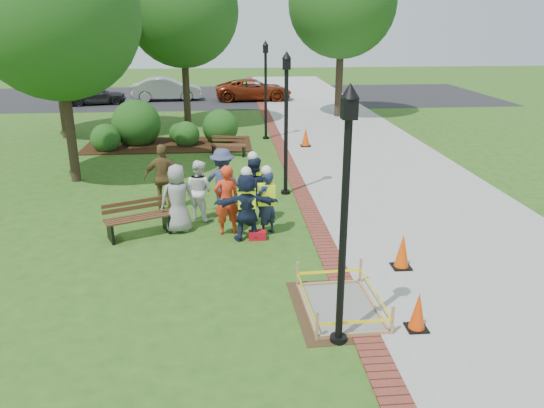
{
  "coord_description": "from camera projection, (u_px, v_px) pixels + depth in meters",
  "views": [
    {
      "loc": [
        -0.52,
        -10.5,
        5.1
      ],
      "look_at": [
        0.5,
        1.2,
        1.0
      ],
      "focal_mm": 35.0,
      "sensor_mm": 36.0,
      "label": 1
    }
  ],
  "objects": [
    {
      "name": "tree_left",
      "position": [
        56.0,
        16.0,
        15.98
      ],
      "size": [
        5.12,
        5.12,
        7.78
      ],
      "color": "#3D2D1E",
      "rests_on": "ground"
    },
    {
      "name": "toolbox",
      "position": [
        257.0,
        235.0,
        12.96
      ],
      "size": [
        0.43,
        0.25,
        0.21
      ],
      "primitive_type": "cube",
      "rotation": [
        0.0,
        0.0,
        -0.03
      ],
      "color": "red",
      "rests_on": "ground"
    },
    {
      "name": "hivis_worker_a",
      "position": [
        247.0,
        204.0,
        12.71
      ],
      "size": [
        0.56,
        0.37,
        1.84
      ],
      "color": "#192441",
      "rests_on": "ground"
    },
    {
      "name": "casual_person_b",
      "position": [
        227.0,
        200.0,
        13.08
      ],
      "size": [
        0.63,
        0.48,
        1.77
      ],
      "color": "red",
      "rests_on": "ground"
    },
    {
      "name": "bench_near",
      "position": [
        139.0,
        225.0,
        13.1
      ],
      "size": [
        1.69,
        1.13,
        0.87
      ],
      "color": "brown",
      "rests_on": "ground"
    },
    {
      "name": "mulch_bed",
      "position": [
        169.0,
        145.0,
        22.64
      ],
      "size": [
        7.0,
        3.0,
        0.05
      ],
      "primitive_type": "cube",
      "color": "#381E0F",
      "rests_on": "ground"
    },
    {
      "name": "lamp_mid",
      "position": [
        286.0,
        114.0,
        15.59
      ],
      "size": [
        0.28,
        0.28,
        4.26
      ],
      "color": "black",
      "rests_on": "ground"
    },
    {
      "name": "tree_right",
      "position": [
        342.0,
        3.0,
        27.5
      ],
      "size": [
        5.64,
        5.64,
        8.73
      ],
      "color": "#3D2D1E",
      "rests_on": "ground"
    },
    {
      "name": "sidewalk",
      "position": [
        364.0,
        152.0,
        21.41
      ],
      "size": [
        6.0,
        60.0,
        0.02
      ],
      "primitive_type": "cube",
      "color": "#9E9E99",
      "rests_on": "ground"
    },
    {
      "name": "lamp_far",
      "position": [
        266.0,
        83.0,
        23.11
      ],
      "size": [
        0.28,
        0.28,
        4.26
      ],
      "color": "black",
      "rests_on": "ground"
    },
    {
      "name": "tree_back",
      "position": [
        182.0,
        10.0,
        25.02
      ],
      "size": [
        5.34,
        5.34,
        8.18
      ],
      "color": "#3D2D1E",
      "rests_on": "ground"
    },
    {
      "name": "wet_concrete_pad",
      "position": [
        341.0,
        298.0,
        9.79
      ],
      "size": [
        1.79,
        2.37,
        0.55
      ],
      "color": "#47331E",
      "rests_on": "ground"
    },
    {
      "name": "parked_car_b",
      "position": [
        167.0,
        101.0,
        35.17
      ],
      "size": [
        2.45,
        5.09,
        1.62
      ],
      "primitive_type": "imported",
      "rotation": [
        0.0,
        0.0,
        1.63
      ],
      "color": "#A2A3A7",
      "rests_on": "ground"
    },
    {
      "name": "shrub_e",
      "position": [
        180.0,
        142.0,
        23.29
      ],
      "size": [
        0.9,
        0.9,
        0.9
      ],
      "primitive_type": "sphere",
      "color": "#204F16",
      "rests_on": "ground"
    },
    {
      "name": "shrub_c",
      "position": [
        187.0,
        146.0,
        22.62
      ],
      "size": [
        1.12,
        1.12,
        1.12
      ],
      "primitive_type": "sphere",
      "color": "#204F16",
      "rests_on": "ground"
    },
    {
      "name": "cone_back",
      "position": [
        402.0,
        252.0,
        11.36
      ],
      "size": [
        0.4,
        0.4,
        0.79
      ],
      "color": "black",
      "rests_on": "ground"
    },
    {
      "name": "shrub_a",
      "position": [
        107.0,
        151.0,
        21.74
      ],
      "size": [
        1.2,
        1.2,
        1.2
      ],
      "primitive_type": "sphere",
      "color": "#204F16",
      "rests_on": "ground"
    },
    {
      "name": "cone_front",
      "position": [
        418.0,
        312.0,
        9.1
      ],
      "size": [
        0.36,
        0.36,
        0.72
      ],
      "color": "black",
      "rests_on": "ground"
    },
    {
      "name": "parked_car_c",
      "position": [
        254.0,
        100.0,
        35.27
      ],
      "size": [
        2.15,
        4.71,
        1.52
      ],
      "primitive_type": "imported",
      "rotation": [
        0.0,
        0.0,
        1.6
      ],
      "color": "maroon",
      "rests_on": "ground"
    },
    {
      "name": "brick_edging",
      "position": [
        284.0,
        154.0,
        21.15
      ],
      "size": [
        0.5,
        60.0,
        0.03
      ],
      "primitive_type": "cube",
      "color": "maroon",
      "rests_on": "ground"
    },
    {
      "name": "casual_person_c",
      "position": [
        199.0,
        190.0,
        14.08
      ],
      "size": [
        0.62,
        0.57,
        1.62
      ],
      "color": "white",
      "rests_on": "ground"
    },
    {
      "name": "casual_person_d",
      "position": [
        164.0,
        178.0,
        14.7
      ],
      "size": [
        0.62,
        0.41,
        1.89
      ],
      "color": "brown",
      "rests_on": "ground"
    },
    {
      "name": "parking_lot",
      "position": [
        233.0,
        96.0,
        36.99
      ],
      "size": [
        36.0,
        12.0,
        0.01
      ],
      "primitive_type": "cube",
      "color": "black",
      "rests_on": "ground"
    },
    {
      "name": "casual_person_a",
      "position": [
        178.0,
        199.0,
        13.21
      ],
      "size": [
        0.62,
        0.46,
        1.74
      ],
      "color": "gray",
      "rests_on": "ground"
    },
    {
      "name": "ground",
      "position": [
        254.0,
        266.0,
        11.6
      ],
      "size": [
        100.0,
        100.0,
        0.0
      ],
      "primitive_type": "plane",
      "color": "#285116",
      "rests_on": "ground"
    },
    {
      "name": "lamp_near",
      "position": [
        345.0,
        201.0,
        8.07
      ],
      "size": [
        0.28,
        0.28,
        4.26
      ],
      "color": "black",
      "rests_on": "ground"
    },
    {
      "name": "shrub_d",
      "position": [
        221.0,
        142.0,
        23.32
      ],
      "size": [
        1.55,
        1.55,
        1.55
      ],
      "primitive_type": "sphere",
      "color": "#204F16",
      "rests_on": "ground"
    },
    {
      "name": "parked_car_a",
      "position": [
        96.0,
        105.0,
        33.5
      ],
      "size": [
        2.76,
        4.55,
        1.38
      ],
      "primitive_type": "imported",
      "rotation": [
        0.0,
        0.0,
        1.8
      ],
      "color": "#28282B",
      "rests_on": "ground"
    },
    {
      "name": "casual_person_e",
      "position": [
        223.0,
        182.0,
        14.4
      ],
      "size": [
        0.67,
        0.51,
        1.85
      ],
      "color": "#3A4366",
      "rests_on": "ground"
    },
    {
      "name": "shrub_b",
      "position": [
        138.0,
        144.0,
        22.93
      ],
      "size": [
        2.06,
        2.06,
        2.06
      ],
      "primitive_type": "sphere",
      "color": "#204F16",
      "rests_on": "ground"
    },
    {
      "name": "bench_far",
      "position": [
        229.0,
        150.0,
        20.88
      ],
      "size": [
        1.46,
        0.73,
        0.75
      ],
      "color": "#54321C",
      "rests_on": "ground"
    },
    {
      "name": "hivis_worker_c",
      "position": [
        253.0,
        188.0,
        13.71
      ],
      "size": [
        0.59,
        0.39,
        1.94
      ],
      "color": "#17233C",
      "rests_on": "ground"
    },
    {
      "name": "cone_far",
      "position": [
        306.0,
        137.0,
        22.31
      ],
      "size": [
        0.42,
        0.42,
        0.83
      ],
      "color": "black",
      "rests_on": "ground"
    },
    {
      "name": "hivis_worker_b",
      "position": [
        266.0,
        200.0,
        13.04
      ],
      "size": [
        0.61,
        0.59,
        1.77
      ],
      "color": "#17193E",
      "rests_on": "ground"
    }
  ]
}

